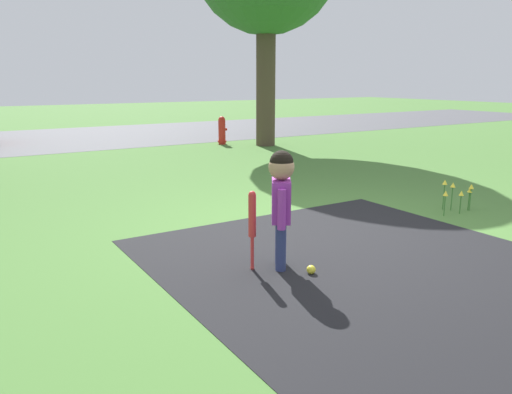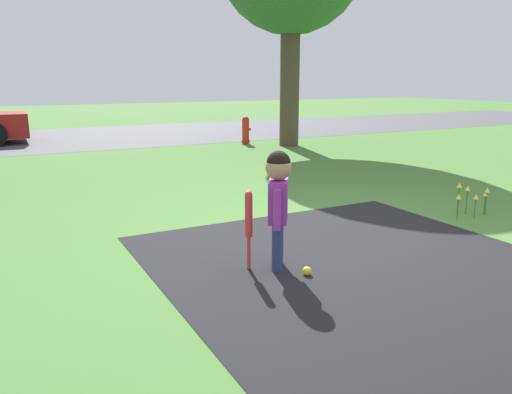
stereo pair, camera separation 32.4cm
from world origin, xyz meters
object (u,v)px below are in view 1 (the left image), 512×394
child (281,193)px  sports_ball (311,270)px  fire_hydrant (222,131)px  baseball_bat (252,219)px

child → sports_ball: size_ratio=13.33×
child → sports_ball: bearing=-121.9°
sports_ball → fire_hydrant: bearing=66.6°
fire_hydrant → sports_ball: bearing=-113.4°
baseball_bat → fire_hydrant: (3.81, 7.62, -0.11)m
baseball_bat → sports_ball: (0.37, -0.35, -0.41)m
child → baseball_bat: child is taller
child → baseball_bat: (-0.24, 0.08, -0.21)m
child → fire_hydrant: child is taller
baseball_bat → fire_hydrant: bearing=63.5°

